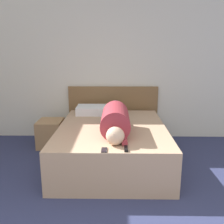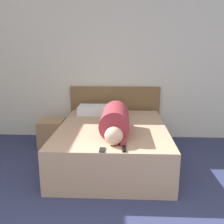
% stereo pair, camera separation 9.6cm
% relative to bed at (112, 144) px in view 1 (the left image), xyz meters
% --- Properties ---
extents(wall_back, '(6.15, 0.06, 2.60)m').
position_rel_bed_xyz_m(wall_back, '(-0.23, 1.17, 1.02)').
color(wall_back, silver).
rests_on(wall_back, ground_plane).
extents(bed, '(1.55, 1.98, 0.56)m').
position_rel_bed_xyz_m(bed, '(0.00, 0.00, 0.00)').
color(bed, tan).
rests_on(bed, ground_plane).
extents(headboard, '(1.67, 0.04, 0.98)m').
position_rel_bed_xyz_m(headboard, '(0.00, 1.10, 0.21)').
color(headboard, brown).
rests_on(headboard, ground_plane).
extents(nightstand, '(0.41, 0.47, 0.46)m').
position_rel_bed_xyz_m(nightstand, '(-1.08, 0.61, -0.05)').
color(nightstand, '#A37A51').
rests_on(nightstand, ground_plane).
extents(person_lying, '(0.37, 1.76, 0.37)m').
position_rel_bed_xyz_m(person_lying, '(0.05, -0.15, 0.44)').
color(person_lying, '#DBB293').
rests_on(person_lying, bed).
extents(pillow_near_headboard, '(0.56, 0.39, 0.14)m').
position_rel_bed_xyz_m(pillow_near_headboard, '(-0.34, 0.73, 0.35)').
color(pillow_near_headboard, white).
rests_on(pillow_near_headboard, bed).
extents(tv_remote, '(0.04, 0.15, 0.02)m').
position_rel_bed_xyz_m(tv_remote, '(0.17, -0.89, 0.29)').
color(tv_remote, black).
rests_on(tv_remote, bed).
extents(cell_phone, '(0.06, 0.13, 0.01)m').
position_rel_bed_xyz_m(cell_phone, '(-0.07, -0.91, 0.28)').
color(cell_phone, black).
rests_on(cell_phone, bed).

